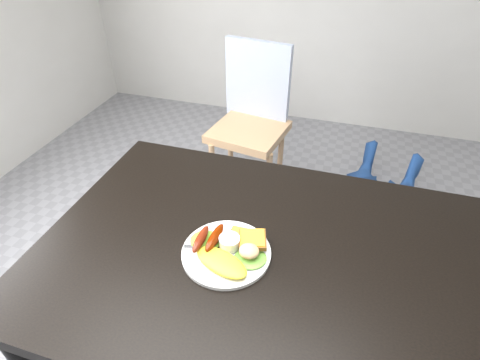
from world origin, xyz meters
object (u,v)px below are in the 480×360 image
(dining_chair, at_px, (248,132))
(plate, at_px, (226,253))
(dining_table, at_px, (268,257))
(person, at_px, (390,133))

(dining_chair, xyz_separation_m, plate, (0.26, -1.14, 0.31))
(dining_chair, relative_size, plate, 1.65)
(dining_table, xyz_separation_m, person, (0.32, 0.76, 0.01))
(dining_table, height_order, person, person)
(dining_table, distance_m, plate, 0.11)
(dining_table, height_order, plate, plate)
(dining_table, xyz_separation_m, dining_chair, (-0.36, 1.10, -0.28))
(person, bearing_deg, plate, 73.33)
(dining_table, bearing_deg, person, 67.52)
(plate, bearing_deg, dining_table, 21.33)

